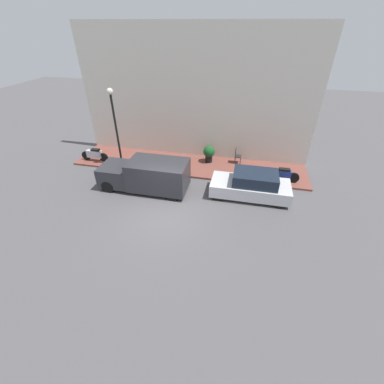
{
  "coord_description": "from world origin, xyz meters",
  "views": [
    {
      "loc": [
        -9.0,
        -3.32,
        7.62
      ],
      "look_at": [
        1.23,
        -1.06,
        0.6
      ],
      "focal_mm": 24.0,
      "sensor_mm": 36.0,
      "label": 1
    }
  ],
  "objects": [
    {
      "name": "building_facade",
      "position": [
        6.58,
        0.0,
        3.84
      ],
      "size": [
        0.3,
        14.29,
        7.69
      ],
      "color": "silver",
      "rests_on": "ground_plane"
    },
    {
      "name": "ground_plane",
      "position": [
        0.0,
        0.0,
        0.0
      ],
      "size": [
        60.0,
        60.0,
        0.0
      ],
      "primitive_type": "plane",
      "color": "#514F51"
    },
    {
      "name": "streetlamp",
      "position": [
        3.91,
        3.97,
        3.12
      ],
      "size": [
        0.33,
        0.33,
        4.58
      ],
      "color": "black",
      "rests_on": "sidewalk"
    },
    {
      "name": "potted_plant",
      "position": [
        5.58,
        -1.19,
        0.73
      ],
      "size": [
        0.72,
        0.72,
        1.07
      ],
      "color": "black",
      "rests_on": "sidewalk"
    },
    {
      "name": "parked_car",
      "position": [
        2.41,
        -3.89,
        0.66
      ],
      "size": [
        1.7,
        3.97,
        1.4
      ],
      "color": "silver",
      "rests_on": "ground_plane"
    },
    {
      "name": "motorcycle_blue",
      "position": [
        4.09,
        -5.47,
        0.55
      ],
      "size": [
        0.3,
        2.0,
        0.8
      ],
      "color": "navy",
      "rests_on": "sidewalk"
    },
    {
      "name": "delivery_van",
      "position": [
        1.96,
        1.62,
        0.85
      ],
      "size": [
        1.81,
        4.69,
        1.66
      ],
      "color": "#2D2D33",
      "rests_on": "ground_plane"
    },
    {
      "name": "sidewalk",
      "position": [
        4.98,
        0.0,
        0.06
      ],
      "size": [
        2.9,
        14.29,
        0.12
      ],
      "color": "brown",
      "rests_on": "ground_plane"
    },
    {
      "name": "cafe_chair",
      "position": [
        5.83,
        -2.92,
        0.66
      ],
      "size": [
        0.4,
        0.4,
        0.97
      ],
      "color": "#262626",
      "rests_on": "sidewalk"
    },
    {
      "name": "scooter_silver",
      "position": [
        4.16,
        5.93,
        0.56
      ],
      "size": [
        0.3,
        1.8,
        0.82
      ],
      "color": "#B7B7BF",
      "rests_on": "sidewalk"
    }
  ]
}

